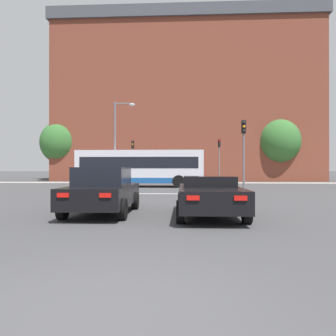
% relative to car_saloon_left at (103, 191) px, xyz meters
% --- Properties ---
extents(ground_plane, '(400.00, 400.00, 0.00)m').
position_rel_car_saloon_left_xyz_m(ground_plane, '(1.81, -7.40, -0.78)').
color(ground_plane, '#3D3D3F').
extents(stop_line_strip, '(7.23, 0.30, 0.01)m').
position_rel_car_saloon_left_xyz_m(stop_line_strip, '(1.81, 8.85, -0.77)').
color(stop_line_strip, silver).
rests_on(stop_line_strip, ground_plane).
extents(far_pavement, '(68.04, 2.50, 0.01)m').
position_rel_car_saloon_left_xyz_m(far_pavement, '(1.81, 24.30, -0.77)').
color(far_pavement, '#A09B91').
rests_on(far_pavement, ground_plane).
extents(brick_civic_building, '(33.82, 15.08, 23.31)m').
position_rel_car_saloon_left_xyz_m(brick_civic_building, '(2.81, 35.29, 9.85)').
color(brick_civic_building, brown).
rests_on(brick_civic_building, ground_plane).
extents(car_saloon_left, '(2.03, 4.27, 1.55)m').
position_rel_car_saloon_left_xyz_m(car_saloon_left, '(0.00, 0.00, 0.00)').
color(car_saloon_left, black).
rests_on(car_saloon_left, ground_plane).
extents(car_roadster_right, '(2.05, 4.57, 1.26)m').
position_rel_car_saloon_left_xyz_m(car_roadster_right, '(3.50, -0.34, -0.11)').
color(car_roadster_right, black).
rests_on(car_roadster_right, ground_plane).
extents(bus_crossing_lead, '(10.31, 2.74, 3.00)m').
position_rel_car_saloon_left_xyz_m(bus_crossing_lead, '(-0.97, 16.19, 0.83)').
color(bus_crossing_lead, silver).
rests_on(bus_crossing_lead, ground_plane).
extents(traffic_light_far_right, '(0.26, 0.31, 4.58)m').
position_rel_car_saloon_left_xyz_m(traffic_light_far_right, '(6.28, 23.67, 2.28)').
color(traffic_light_far_right, slate).
rests_on(traffic_light_far_right, ground_plane).
extents(traffic_light_near_right, '(0.26, 0.31, 4.48)m').
position_rel_car_saloon_left_xyz_m(traffic_light_near_right, '(6.32, 9.52, 2.22)').
color(traffic_light_near_right, slate).
rests_on(traffic_light_near_right, ground_plane).
extents(traffic_light_far_left, '(0.26, 0.31, 4.51)m').
position_rel_car_saloon_left_xyz_m(traffic_light_far_left, '(-2.87, 23.90, 2.24)').
color(traffic_light_far_left, slate).
rests_on(traffic_light_far_left, ground_plane).
extents(street_lamp_junction, '(1.75, 0.36, 6.98)m').
position_rel_car_saloon_left_xyz_m(street_lamp_junction, '(-2.73, 15.70, 3.46)').
color(street_lamp_junction, slate).
rests_on(street_lamp_junction, ground_plane).
extents(pedestrian_waiting, '(0.42, 0.45, 1.74)m').
position_rel_car_saloon_left_xyz_m(pedestrian_waiting, '(-3.88, 24.94, 0.25)').
color(pedestrian_waiting, black).
rests_on(pedestrian_waiting, ground_plane).
extents(pedestrian_walking_east, '(0.40, 0.25, 1.76)m').
position_rel_car_saloon_left_xyz_m(pedestrian_walking_east, '(-7.94, 24.18, 0.26)').
color(pedestrian_walking_east, brown).
rests_on(pedestrian_walking_east, ground_plane).
extents(tree_by_building, '(4.98, 4.98, 7.42)m').
position_rel_car_saloon_left_xyz_m(tree_by_building, '(-12.93, 29.53, 4.02)').
color(tree_by_building, '#4C3823').
rests_on(tree_by_building, ground_plane).
extents(tree_kerbside, '(5.07, 5.07, 7.45)m').
position_rel_car_saloon_left_xyz_m(tree_kerbside, '(13.89, 28.90, 4.00)').
color(tree_kerbside, '#4C3823').
rests_on(tree_kerbside, ground_plane).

